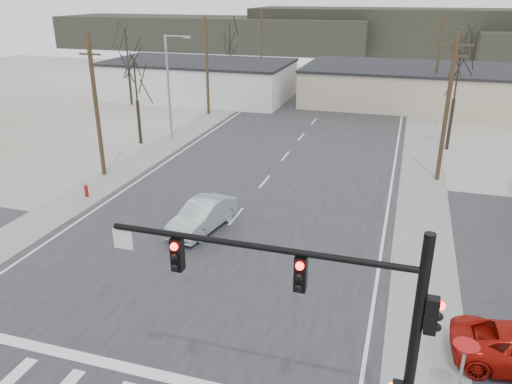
{
  "coord_description": "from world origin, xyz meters",
  "views": [
    {
      "loc": [
        8.97,
        -17.22,
        12.4
      ],
      "look_at": [
        1.86,
        5.93,
        2.6
      ],
      "focal_mm": 35.0,
      "sensor_mm": 36.0,
      "label": 1
    }
  ],
  "objects_px": {
    "traffic_signal_mast": "(341,311)",
    "car_far_b": "(351,73)",
    "sedan_crossing": "(202,216)",
    "car_far_a": "(333,85)",
    "fire_hydrant": "(86,191)"
  },
  "relations": [
    {
      "from": "fire_hydrant",
      "to": "sedan_crossing",
      "type": "height_order",
      "value": "sedan_crossing"
    },
    {
      "from": "fire_hydrant",
      "to": "car_far_a",
      "type": "bearing_deg",
      "value": 77.13
    },
    {
      "from": "sedan_crossing",
      "to": "car_far_a",
      "type": "bearing_deg",
      "value": 99.87
    },
    {
      "from": "car_far_a",
      "to": "car_far_b",
      "type": "bearing_deg",
      "value": -106.87
    },
    {
      "from": "traffic_signal_mast",
      "to": "car_far_b",
      "type": "bearing_deg",
      "value": 96.59
    },
    {
      "from": "traffic_signal_mast",
      "to": "car_far_b",
      "type": "height_order",
      "value": "traffic_signal_mast"
    },
    {
      "from": "car_far_b",
      "to": "car_far_a",
      "type": "bearing_deg",
      "value": -81.57
    },
    {
      "from": "traffic_signal_mast",
      "to": "car_far_a",
      "type": "bearing_deg",
      "value": 98.89
    },
    {
      "from": "traffic_signal_mast",
      "to": "sedan_crossing",
      "type": "relative_size",
      "value": 1.8
    },
    {
      "from": "traffic_signal_mast",
      "to": "car_far_a",
      "type": "relative_size",
      "value": 1.66
    },
    {
      "from": "sedan_crossing",
      "to": "fire_hydrant",
      "type": "bearing_deg",
      "value": 176.98
    },
    {
      "from": "car_far_a",
      "to": "fire_hydrant",
      "type": "bearing_deg",
      "value": 64.84
    },
    {
      "from": "sedan_crossing",
      "to": "traffic_signal_mast",
      "type": "bearing_deg",
      "value": -42.48
    },
    {
      "from": "traffic_signal_mast",
      "to": "sedan_crossing",
      "type": "distance_m",
      "value": 15.58
    },
    {
      "from": "car_far_b",
      "to": "traffic_signal_mast",
      "type": "bearing_deg",
      "value": -70.39
    }
  ]
}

